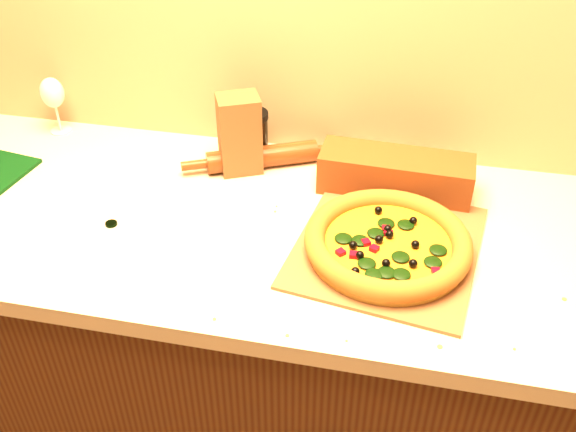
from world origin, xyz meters
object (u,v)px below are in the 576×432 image
Objects in this scene: rolling_pin at (262,157)px; pizza at (388,243)px; dark_jar at (253,136)px; pizza_peel at (389,242)px; wine_glass at (52,94)px.

pizza is at bearing -39.91° from rolling_pin.
dark_jar is (-0.35, 0.30, 0.03)m from pizza.
pizza_peel is at bearing -36.77° from dark_jar.
pizza reaches higher than rolling_pin.
pizza is at bearing -20.35° from wine_glass.
pizza reaches higher than pizza_peel.
dark_jar is (-0.36, 0.27, 0.06)m from pizza_peel.
pizza is 2.66× the size of dark_jar.
pizza is 0.42m from rolling_pin.
pizza_peel is 0.45m from dark_jar.
pizza_peel is 1.54× the size of rolling_pin.
wine_glass is (-0.57, 0.06, 0.08)m from rolling_pin.
dark_jar reaches higher than pizza.
pizza is 0.92× the size of rolling_pin.
pizza_peel is 0.94m from wine_glass.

